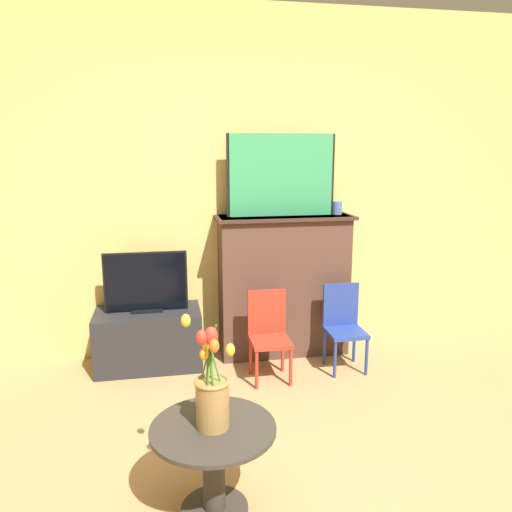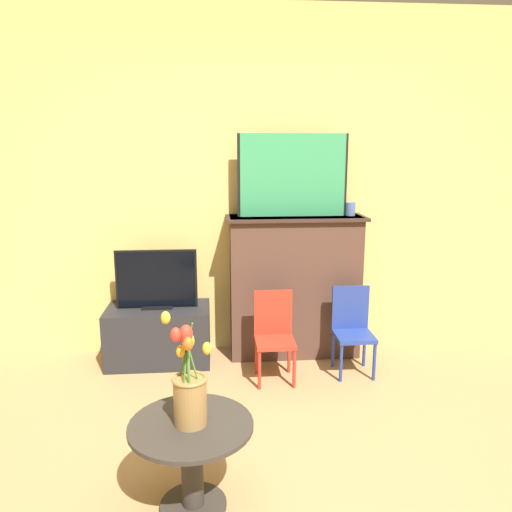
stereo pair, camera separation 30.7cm
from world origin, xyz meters
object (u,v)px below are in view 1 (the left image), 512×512
object	(u,v)px
tv_monitor	(146,283)
chair_red	(269,331)
painting	(281,175)
chair_blue	(343,323)
vase_tulips	(212,392)

from	to	relation	value
tv_monitor	chair_red	xyz separation A→B (m)	(0.86, -0.36, -0.30)
painting	chair_red	bearing A→B (deg)	-113.01
chair_blue	vase_tulips	distance (m)	1.79
painting	chair_red	size ratio (longest dim) A/B	1.32
tv_monitor	chair_blue	world-z (taller)	tv_monitor
chair_blue	vase_tulips	size ratio (longest dim) A/B	1.27
painting	tv_monitor	world-z (taller)	painting
tv_monitor	chair_blue	size ratio (longest dim) A/B	0.96
painting	chair_red	xyz separation A→B (m)	(-0.19, -0.44, -1.08)
chair_red	vase_tulips	size ratio (longest dim) A/B	1.27
tv_monitor	vase_tulips	distance (m)	1.70
chair_red	chair_blue	xyz separation A→B (m)	(0.59, 0.07, 0.00)
tv_monitor	chair_blue	xyz separation A→B (m)	(1.45, -0.29, -0.30)
chair_red	painting	bearing A→B (deg)	66.99
chair_red	vase_tulips	world-z (taller)	vase_tulips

